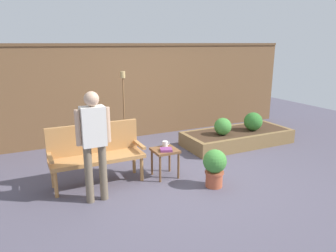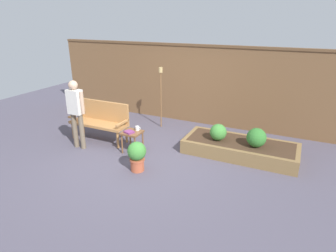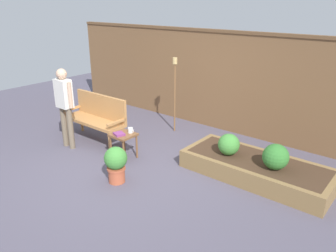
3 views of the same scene
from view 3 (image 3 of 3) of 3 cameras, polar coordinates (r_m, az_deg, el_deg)
ground_plane at (r=5.93m, az=-6.19°, el=-6.86°), size 14.00×14.00×0.00m
fence_back at (r=7.50m, az=7.78°, el=7.86°), size 8.40×0.14×2.16m
garden_bench at (r=6.97m, az=-11.98°, el=1.94°), size 1.44×0.48×0.94m
side_table at (r=6.08m, az=-7.60°, el=-2.07°), size 0.40×0.40×0.48m
cup_on_table at (r=6.07m, az=-6.40°, el=-0.73°), size 0.13×0.09×0.09m
book_on_table at (r=6.01m, az=-8.33°, el=-1.35°), size 0.23×0.22×0.04m
potted_boxwood at (r=5.34m, az=-8.87°, el=-6.18°), size 0.36×0.36×0.60m
raised_planter_bed at (r=5.70m, az=14.80°, el=-7.00°), size 2.40×1.00×0.30m
shrub_near_bench at (r=5.66m, az=10.32°, el=-3.11°), size 0.36×0.36×0.36m
shrub_far_corner at (r=5.35m, az=17.87°, el=-5.01°), size 0.40×0.40×0.40m
tiki_torch at (r=7.13m, az=1.17°, el=7.59°), size 0.10×0.10×1.62m
person_by_bench at (r=6.63m, az=-17.23°, el=4.00°), size 0.47×0.20×1.56m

